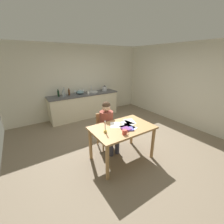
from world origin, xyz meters
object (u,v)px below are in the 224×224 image
object	(u,v)px
dining_table	(122,132)
bottle_vinegar	(63,94)
wine_glass_back_right	(75,91)
teacup_on_counter	(88,93)
sink_unit	(93,92)
chair_at_table	(105,128)
book_magazine	(129,129)
mixing_bowl	(80,92)
bottle_oil	(58,93)
bottle_wine_red	(64,92)
wine_glass_back_left	(79,90)
candlestick	(105,129)
bottle_sauce	(69,92)
coffee_mug	(125,132)
book_cookery	(126,129)
person_seated	(108,123)
wine_glass_by_kettle	(81,90)
stovetop_kettle	(105,88)
wine_glass_near_sink	(83,90)

from	to	relation	value
dining_table	bottle_vinegar	distance (m)	2.74
wine_glass_back_right	teacup_on_counter	world-z (taller)	wine_glass_back_right
sink_unit	dining_table	bearing A→B (deg)	-103.97
chair_at_table	book_magazine	world-z (taller)	chair_at_table
teacup_on_counter	wine_glass_back_right	bearing A→B (deg)	141.89
mixing_bowl	bottle_oil	bearing A→B (deg)	178.88
bottle_wine_red	wine_glass_back_left	size ratio (longest dim) A/B	2.03
candlestick	wine_glass_back_left	distance (m)	3.00
teacup_on_counter	dining_table	bearing A→B (deg)	-99.18
chair_at_table	sink_unit	world-z (taller)	sink_unit
bottle_sauce	wine_glass_back_left	bearing A→B (deg)	12.60
coffee_mug	teacup_on_counter	bearing A→B (deg)	78.82
candlestick	book_cookery	world-z (taller)	candlestick
dining_table	book_cookery	xyz separation A→B (m)	(-0.01, -0.15, 0.13)
person_seated	bottle_vinegar	xyz separation A→B (m)	(-0.41, 2.17, 0.33)
bottle_sauce	wine_glass_by_kettle	xyz separation A→B (m)	(0.46, 0.09, 0.01)
mixing_bowl	stovetop_kettle	world-z (taller)	stovetop_kettle
candlestick	sink_unit	xyz separation A→B (m)	(1.11, 2.78, 0.08)
chair_at_table	coffee_mug	distance (m)	1.00
candlestick	wine_glass_back_right	size ratio (longest dim) A/B	1.54
wine_glass_by_kettle	teacup_on_counter	size ratio (longest dim) A/B	1.39
person_seated	teacup_on_counter	world-z (taller)	person_seated
person_seated	mixing_bowl	world-z (taller)	person_seated
teacup_on_counter	coffee_mug	bearing A→B (deg)	-101.18
bottle_sauce	wine_glass_by_kettle	world-z (taller)	bottle_sauce
coffee_mug	book_cookery	bearing A→B (deg)	41.90
sink_unit	wine_glass_back_left	distance (m)	0.54
person_seated	wine_glass_by_kettle	xyz separation A→B (m)	(0.30, 2.41, 0.33)
coffee_mug	book_cookery	world-z (taller)	coffee_mug
chair_at_table	wine_glass_by_kettle	size ratio (longest dim) A/B	5.56
bottle_wine_red	wine_glass_back_right	world-z (taller)	bottle_wine_red
person_seated	bottle_wine_red	bearing A→B (deg)	98.47
bottle_wine_red	mixing_bowl	size ratio (longest dim) A/B	1.16
wine_glass_near_sink	wine_glass_back_left	bearing A→B (deg)	180.00
bottle_vinegar	teacup_on_counter	size ratio (longest dim) A/B	2.22
mixing_bowl	wine_glass_near_sink	world-z (taller)	wine_glass_near_sink
teacup_on_counter	bottle_vinegar	bearing A→B (deg)	176.01
stovetop_kettle	candlestick	bearing A→B (deg)	-120.13
coffee_mug	bottle_oil	world-z (taller)	bottle_oil
wine_glass_back_left	book_magazine	bearing A→B (deg)	-92.33
bottle_wine_red	stovetop_kettle	bearing A→B (deg)	-0.53
book_magazine	chair_at_table	bearing A→B (deg)	117.57
wine_glass_back_right	bottle_vinegar	bearing A→B (deg)	-154.32
book_cookery	stovetop_kettle	distance (m)	3.16
book_cookery	mixing_bowl	distance (m)	2.98
sink_unit	chair_at_table	bearing A→B (deg)	-108.95
bottle_sauce	wine_glass_back_left	size ratio (longest dim) A/B	1.57
dining_table	bottle_oil	distance (m)	2.92
dining_table	wine_glass_back_right	distance (m)	2.94
bottle_wine_red	bottle_sauce	bearing A→B (deg)	15.56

